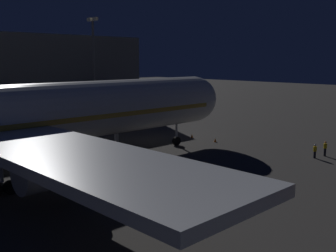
% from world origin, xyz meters
% --- Properties ---
extents(ground_plane, '(320.00, 320.00, 0.00)m').
position_xyz_m(ground_plane, '(0.00, 0.00, 0.00)').
color(ground_plane, '#383533').
extents(jet_bridge, '(21.93, 3.40, 7.53)m').
position_xyz_m(jet_bridge, '(11.77, -9.43, 6.00)').
color(jet_bridge, '#9E9E99').
rests_on(jet_bridge, ground_plane).
extents(apron_floodlight_mast, '(2.90, 0.50, 18.83)m').
position_xyz_m(apron_floodlight_mast, '(25.50, -19.97, 10.87)').
color(apron_floodlight_mast, '#59595E').
rests_on(apron_floodlight_mast, ground_plane).
extents(ground_crew_near_nose_gear, '(0.40, 0.40, 1.80)m').
position_xyz_m(ground_crew_near_nose_gear, '(-16.72, -23.90, 0.99)').
color(ground_crew_near_nose_gear, black).
rests_on(ground_crew_near_nose_gear, ground_plane).
extents(ground_crew_marshaller_fwd, '(0.40, 0.40, 1.67)m').
position_xyz_m(ground_crew_marshaller_fwd, '(-16.34, -22.08, 0.92)').
color(ground_crew_marshaller_fwd, black).
rests_on(ground_crew_marshaller_fwd, ground_plane).
extents(traffic_cone_nose_port, '(0.36, 0.36, 0.55)m').
position_xyz_m(traffic_cone_nose_port, '(-2.20, -21.10, 0.28)').
color(traffic_cone_nose_port, orange).
rests_on(traffic_cone_nose_port, ground_plane).
extents(traffic_cone_nose_starboard, '(0.36, 0.36, 0.55)m').
position_xyz_m(traffic_cone_nose_starboard, '(2.20, -21.10, 0.28)').
color(traffic_cone_nose_starboard, orange).
rests_on(traffic_cone_nose_starboard, ground_plane).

